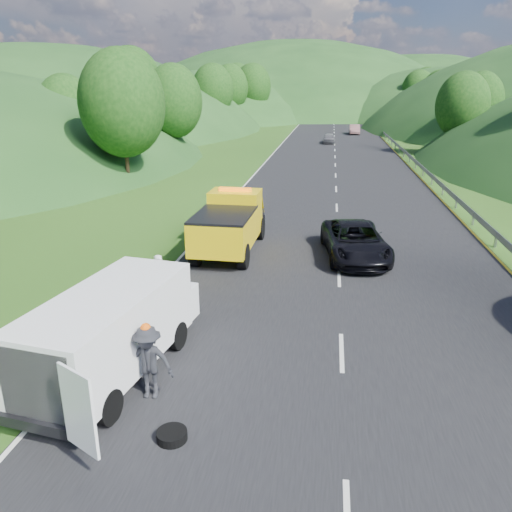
% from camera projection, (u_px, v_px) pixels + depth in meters
% --- Properties ---
extents(ground, '(320.00, 320.00, 0.00)m').
position_uv_depth(ground, '(248.00, 316.00, 16.42)').
color(ground, '#38661E').
rests_on(ground, ground).
extents(road_surface, '(14.00, 200.00, 0.02)m').
position_uv_depth(road_surface, '(335.00, 157.00, 53.48)').
color(road_surface, black).
rests_on(road_surface, ground).
extents(guardrail, '(0.06, 140.00, 1.52)m').
position_uv_depth(guardrail, '(392.00, 145.00, 64.19)').
color(guardrail, gray).
rests_on(guardrail, ground).
extents(tree_line_left, '(14.00, 140.00, 14.00)m').
position_uv_depth(tree_line_left, '(187.00, 137.00, 75.22)').
color(tree_line_left, '#2D591A').
rests_on(tree_line_left, ground).
extents(tree_line_right, '(14.00, 140.00, 14.00)m').
position_uv_depth(tree_line_right, '(479.00, 141.00, 69.48)').
color(tree_line_right, '#2D591A').
rests_on(tree_line_right, ground).
extents(hills_backdrop, '(201.00, 288.60, 44.00)m').
position_uv_depth(hills_backdrop, '(346.00, 113.00, 141.71)').
color(hills_backdrop, '#2D5B23').
rests_on(hills_backdrop, ground).
extents(tow_truck, '(2.52, 6.35, 2.71)m').
position_uv_depth(tow_truck, '(230.00, 223.00, 22.48)').
color(tow_truck, black).
rests_on(tow_truck, ground).
extents(white_van, '(3.79, 6.93, 2.34)m').
position_uv_depth(white_van, '(113.00, 328.00, 12.69)').
color(white_van, black).
rests_on(white_van, ground).
extents(woman, '(0.46, 0.61, 1.64)m').
position_uv_depth(woman, '(162.00, 299.00, 17.71)').
color(woman, silver).
rests_on(woman, ground).
extents(child, '(0.68, 0.66, 1.10)m').
position_uv_depth(child, '(168.00, 333.00, 15.30)').
color(child, '#C6C96B').
rests_on(child, ground).
extents(worker, '(1.24, 0.74, 1.87)m').
position_uv_depth(worker, '(151.00, 397.00, 12.13)').
color(worker, black).
rests_on(worker, ground).
extents(suitcase, '(0.37, 0.25, 0.55)m').
position_uv_depth(suitcase, '(133.00, 301.00, 16.84)').
color(suitcase, '#4E493A').
rests_on(suitcase, ground).
extents(spare_tire, '(0.66, 0.66, 0.20)m').
position_uv_depth(spare_tire, '(172.00, 440.00, 10.65)').
color(spare_tire, black).
rests_on(spare_tire, ground).
extents(passing_suv, '(3.20, 5.72, 1.51)m').
position_uv_depth(passing_suv, '(354.00, 258.00, 21.99)').
color(passing_suv, black).
rests_on(passing_suv, ground).
extents(dist_car_a, '(1.52, 3.78, 1.29)m').
position_uv_depth(dist_car_a, '(329.00, 143.00, 66.24)').
color(dist_car_a, '#525258').
rests_on(dist_car_a, ground).
extents(dist_car_b, '(1.54, 4.41, 1.45)m').
position_uv_depth(dist_car_b, '(354.00, 134.00, 78.92)').
color(dist_car_b, '#7B5253').
rests_on(dist_car_b, ground).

